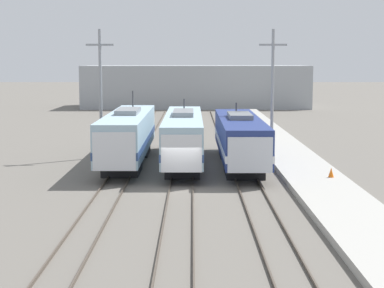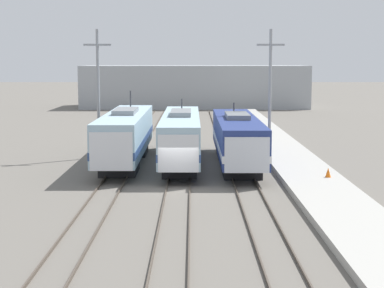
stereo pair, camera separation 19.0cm
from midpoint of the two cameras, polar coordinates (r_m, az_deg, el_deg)
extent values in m
plane|color=#666059|center=(39.61, -1.30, -3.93)|extent=(400.00, 400.00, 0.00)
cube|color=#4C4238|center=(39.99, -8.40, -3.79)|extent=(0.07, 120.00, 0.15)
cube|color=#4C4238|center=(39.82, -6.35, -3.81)|extent=(0.07, 120.00, 0.15)
cube|color=#4C4238|center=(39.62, -2.34, -3.82)|extent=(0.07, 120.00, 0.15)
cube|color=#4C4238|center=(39.59, -0.26, -3.83)|extent=(0.07, 120.00, 0.15)
cube|color=#4C4238|center=(39.69, 3.76, -3.81)|extent=(0.07, 120.00, 0.15)
cube|color=#4C4238|center=(39.81, 5.83, -3.80)|extent=(0.07, 120.00, 0.15)
cube|color=#232326|center=(44.99, -6.55, -2.00)|extent=(2.50, 3.99, 0.95)
cube|color=#232326|center=(53.91, -5.50, -0.43)|extent=(2.50, 3.99, 0.95)
cube|color=#9EBCCC|center=(49.20, -6.01, 1.06)|extent=(2.94, 18.12, 2.87)
cube|color=navy|center=(49.26, -6.00, 0.40)|extent=(2.98, 18.16, 0.52)
cube|color=silver|center=(41.05, -7.16, -0.52)|extent=(2.71, 1.74, 2.44)
cube|color=black|center=(40.20, -7.31, 0.09)|extent=(2.30, 0.08, 0.68)
cube|color=gray|center=(49.05, -6.03, 2.93)|extent=(1.62, 4.53, 0.35)
cylinder|color=#38383D|center=(52.96, -5.61, 3.91)|extent=(0.12, 0.12, 1.54)
cube|color=#232326|center=(44.30, -1.19, -2.10)|extent=(2.34, 4.09, 0.95)
cube|color=#232326|center=(53.49, -1.02, -0.46)|extent=(2.34, 4.09, 0.95)
cube|color=#9EBCCC|center=(48.65, -1.10, 0.97)|extent=(2.75, 18.57, 2.77)
cube|color=navy|center=(48.71, -1.10, 0.32)|extent=(2.79, 18.61, 0.50)
cube|color=silver|center=(40.42, -1.28, -0.65)|extent=(2.53, 2.13, 2.35)
cube|color=black|center=(39.37, -1.31, -0.10)|extent=(2.15, 0.08, 0.66)
cube|color=gray|center=(48.50, -1.11, 2.79)|extent=(1.51, 4.64, 0.35)
cylinder|color=#38383D|center=(52.55, -1.04, 3.50)|extent=(0.12, 0.12, 0.99)
cube|color=black|center=(44.01, 4.30, -2.18)|extent=(2.56, 3.88, 0.95)
cube|color=black|center=(52.71, 3.55, -0.59)|extent=(2.56, 3.88, 0.95)
cube|color=navy|center=(48.12, 3.91, 0.78)|extent=(3.01, 17.65, 2.61)
cube|color=silver|center=(48.18, 3.91, 0.17)|extent=(3.05, 17.69, 0.47)
cube|color=silver|center=(40.36, 4.71, -0.78)|extent=(2.77, 2.12, 2.22)
cube|color=black|center=(39.33, 4.84, -0.28)|extent=(2.35, 0.08, 0.62)
cube|color=slate|center=(47.97, 3.93, 2.54)|extent=(1.66, 4.41, 0.35)
cylinder|color=#38383D|center=(51.81, 3.62, 3.20)|extent=(0.12, 0.12, 0.90)
cylinder|color=gray|center=(51.96, -8.45, 4.41)|extent=(0.24, 0.24, 10.28)
cube|color=gray|center=(51.91, -8.53, 8.72)|extent=(2.21, 0.16, 0.16)
cylinder|color=gray|center=(51.81, 6.83, 4.42)|extent=(0.24, 0.24, 10.28)
cube|color=gray|center=(51.76, 6.89, 8.75)|extent=(2.21, 0.16, 0.16)
cube|color=#A8A59E|center=(40.33, 11.01, -3.57)|extent=(4.00, 120.00, 0.40)
cone|color=orange|center=(41.88, 11.92, -2.48)|extent=(0.37, 0.37, 0.61)
cube|color=#9EA3A8|center=(109.23, 0.06, 5.15)|extent=(37.33, 13.22, 7.01)
camera|label=1|loc=(0.10, -90.13, -0.02)|focal=60.00mm
camera|label=2|loc=(0.10, 89.87, 0.02)|focal=60.00mm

